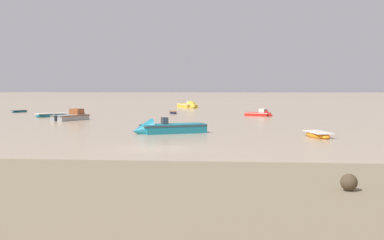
% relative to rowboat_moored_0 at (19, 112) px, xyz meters
% --- Properties ---
extents(ground_plane, '(800.00, 800.00, 0.00)m').
position_rel_rowboat_moored_0_xyz_m(ground_plane, '(30.12, -48.33, -0.13)').
color(ground_plane, tan).
extents(mudflat_shore, '(264.24, 20.73, 0.22)m').
position_rel_rowboat_moored_0_xyz_m(mudflat_shore, '(39.10, -66.10, -0.02)').
color(mudflat_shore, '#7A6B51').
rests_on(mudflat_shore, ground).
extents(tidal_rock_left, '(0.63, 0.63, 0.63)m').
position_rel_rowboat_moored_0_xyz_m(tidal_rock_left, '(39.56, -63.00, 0.41)').
color(tidal_rock_left, '#493A28').
rests_on(tidal_rock_left, mudflat_shore).
extents(rowboat_moored_0, '(2.24, 3.19, 0.48)m').
position_rel_rowboat_moored_0_xyz_m(rowboat_moored_0, '(0.00, 0.00, 0.00)').
color(rowboat_moored_0, '#197084').
rests_on(rowboat_moored_0, ground).
extents(motorboat_moored_0, '(4.24, 3.16, 1.54)m').
position_rel_rowboat_moored_0_xyz_m(motorboat_moored_0, '(38.43, -7.79, 0.10)').
color(motorboat_moored_0, red).
rests_on(motorboat_moored_0, ground).
extents(rowboat_moored_1, '(4.42, 4.15, 0.71)m').
position_rel_rowboat_moored_0_xyz_m(rowboat_moored_1, '(9.92, -12.47, 0.06)').
color(rowboat_moored_1, '#197084').
rests_on(rowboat_moored_1, ground).
extents(motorboat_moored_2, '(5.03, 6.84, 2.24)m').
position_rel_rowboat_moored_0_xyz_m(motorboat_moored_2, '(25.39, 20.94, 0.18)').
color(motorboat_moored_2, gold).
rests_on(motorboat_moored_2, ground).
extents(rowboat_moored_2, '(2.23, 4.14, 0.62)m').
position_rel_rowboat_moored_0_xyz_m(rowboat_moored_2, '(41.76, -39.19, 0.04)').
color(rowboat_moored_2, orange).
rests_on(rowboat_moored_2, ground).
extents(motorboat_moored_3, '(6.75, 4.86, 2.21)m').
position_rel_rowboat_moored_0_xyz_m(motorboat_moored_3, '(28.81, -36.80, 0.17)').
color(motorboat_moored_3, '#197084').
rests_on(motorboat_moored_3, ground).
extents(motorboat_moored_4, '(4.17, 5.75, 2.08)m').
position_rel_rowboat_moored_0_xyz_m(motorboat_moored_4, '(15.24, -18.94, 0.18)').
color(motorboat_moored_4, gray).
rests_on(motorboat_moored_4, ground).
extents(rowboat_moored_4, '(1.74, 3.17, 0.48)m').
position_rel_rowboat_moored_0_xyz_m(rowboat_moored_4, '(25.12, -1.67, -0.00)').
color(rowboat_moored_4, navy).
rests_on(rowboat_moored_4, ground).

